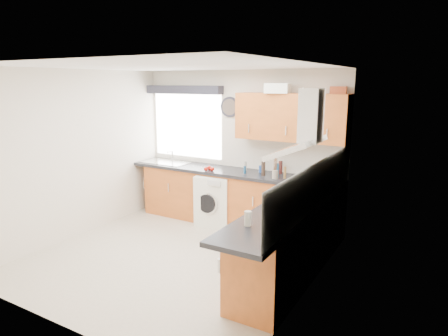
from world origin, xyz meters
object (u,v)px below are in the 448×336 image
Objects in this scene: oven at (291,242)px; extractor_hood at (303,132)px; washing_machine at (216,199)px; upper_cabinets at (291,117)px.

extractor_hood is (0.10, -0.00, 1.34)m from oven.
extractor_hood is 2.52m from washing_machine.
oven is at bearing -67.46° from upper_cabinets.
extractor_hood is 0.94× the size of washing_machine.
upper_cabinets is at bearing -0.01° from washing_machine.
upper_cabinets reaches higher than washing_machine.
washing_machine is (-1.18, -0.23, -1.38)m from upper_cabinets.
oven is 0.50× the size of upper_cabinets.
upper_cabinets is at bearing 112.54° from oven.
oven reaches higher than washing_machine.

